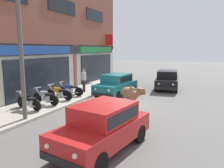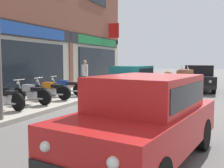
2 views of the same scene
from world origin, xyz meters
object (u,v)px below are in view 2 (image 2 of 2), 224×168
object	(u,v)px
pedestrian	(85,72)
car_2	(198,76)
car_0	(132,80)
motorcycle_1	(31,93)
motorcycle_3	(66,87)
cow	(165,84)
car_1	(145,114)
motorcycle_2	(51,90)
motorcycle_0	(6,97)

from	to	relation	value
pedestrian	car_2	bearing A→B (deg)	-51.62
car_0	pedestrian	distance (m)	2.38
motorcycle_1	motorcycle_3	xyz separation A→B (m)	(2.38, 0.03, 0.00)
cow	car_1	xyz separation A→B (m)	(-3.78, -0.40, -0.19)
cow	car_0	size ratio (longest dim) A/B	0.45
car_1	motorcycle_1	distance (m)	6.16
motorcycle_1	pedestrian	bearing A→B (deg)	-1.99
motorcycle_3	car_1	bearing A→B (deg)	-137.92
cow	car_2	xyz separation A→B (m)	(7.44, -0.45, -0.19)
cow	motorcycle_2	distance (m)	4.84
cow	motorcycle_0	size ratio (longest dim) A/B	0.94
car_2	motorcycle_1	size ratio (longest dim) A/B	2.07
pedestrian	motorcycle_3	bearing A→B (deg)	173.45
motorcycle_0	pedestrian	world-z (taller)	pedestrian
cow	motorcycle_2	bearing A→B (deg)	80.56
car_1	car_2	size ratio (longest dim) A/B	1.01
motorcycle_2	car_0	bearing A→B (deg)	-40.11
car_0	motorcycle_1	distance (m)	4.83
pedestrian	motorcycle_2	bearing A→B (deg)	177.08
motorcycle_0	motorcycle_3	world-z (taller)	same
car_1	motorcycle_1	world-z (taller)	car_1
cow	car_1	distance (m)	3.80
motorcycle_2	car_1	bearing A→B (deg)	-131.54
car_1	motorcycle_3	distance (m)	7.75
motorcycle_0	motorcycle_3	xyz separation A→B (m)	(3.52, -0.06, 0.00)
car_0	pedestrian	size ratio (longest dim) A/B	2.33
motorcycle_2	motorcycle_3	xyz separation A→B (m)	(1.18, 0.03, 0.00)
car_0	car_2	xyz separation A→B (m)	(3.72, -2.73, 0.00)
car_1	motorcycle_0	world-z (taller)	car_1
cow	car_1	size ratio (longest dim) A/B	0.45
car_1	motorcycle_2	distance (m)	6.89
car_2	car_0	bearing A→B (deg)	143.75
cow	motorcycle_1	distance (m)	4.79
cow	pedestrian	bearing A→B (deg)	53.38
cow	pedestrian	size ratio (longest dim) A/B	1.05
car_2	motorcycle_3	size ratio (longest dim) A/B	2.07
motorcycle_0	car_2	bearing A→B (deg)	-30.50
car_0	motorcycle_3	size ratio (longest dim) A/B	2.06
motorcycle_2	pedestrian	distance (m)	2.71
pedestrian	car_1	bearing A→B (deg)	-145.15
motorcycle_2	pedestrian	size ratio (longest dim) A/B	1.13
motorcycle_2	motorcycle_0	bearing A→B (deg)	177.60
motorcycle_0	motorcycle_3	size ratio (longest dim) A/B	0.99
cow	car_1	bearing A→B (deg)	-173.91
car_0	motorcycle_0	size ratio (longest dim) A/B	2.08
motorcycle_3	motorcycle_1	bearing A→B (deg)	-179.16
car_2	motorcycle_2	world-z (taller)	car_2
car_0	car_1	world-z (taller)	same
car_2	motorcycle_0	xyz separation A→B (m)	(-8.99, 5.30, -0.29)
motorcycle_1	cow	bearing A→B (deg)	-85.06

